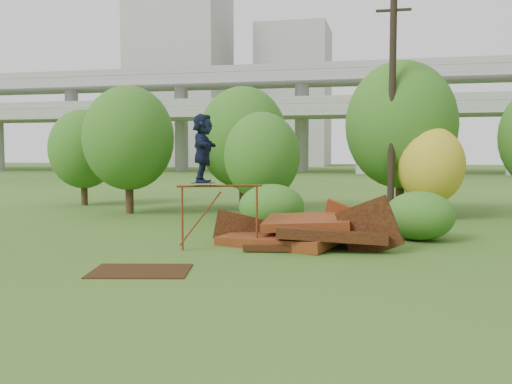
% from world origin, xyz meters
% --- Properties ---
extents(ground, '(240.00, 240.00, 0.00)m').
position_xyz_m(ground, '(0.00, 0.00, 0.00)').
color(ground, '#2D5116').
rests_on(ground, ground).
extents(scrap_pile, '(5.79, 2.99, 1.91)m').
position_xyz_m(scrap_pile, '(0.59, 2.29, 0.39)').
color(scrap_pile, '#51260E').
rests_on(scrap_pile, ground).
extents(grind_rail, '(2.25, 1.04, 1.84)m').
position_xyz_m(grind_rail, '(-1.69, 1.29, 1.30)').
color(grind_rail, maroon).
rests_on(grind_rail, ground).
extents(skateboard, '(0.69, 0.44, 0.07)m').
position_xyz_m(skateboard, '(-2.12, 1.10, 1.89)').
color(skateboard, black).
rests_on(skateboard, grind_rail).
extents(skater, '(0.89, 1.87, 1.94)m').
position_xyz_m(skater, '(-2.12, 1.10, 2.88)').
color(skater, black).
rests_on(skater, skateboard).
extents(flat_plate, '(2.54, 2.05, 0.03)m').
position_xyz_m(flat_plate, '(-2.60, -2.09, 0.01)').
color(flat_plate, black).
rests_on(flat_plate, ground).
extents(tree_0, '(4.06, 4.06, 5.73)m').
position_xyz_m(tree_0, '(-8.39, 9.47, 3.39)').
color(tree_0, black).
rests_on(tree_0, ground).
extents(tree_1, '(4.23, 4.23, 5.89)m').
position_xyz_m(tree_1, '(-3.80, 12.18, 3.45)').
color(tree_1, black).
rests_on(tree_1, ground).
extents(tree_2, '(3.13, 3.13, 4.41)m').
position_xyz_m(tree_2, '(-2.08, 8.61, 2.60)').
color(tree_2, black).
rests_on(tree_2, ground).
extents(tree_3, '(4.89, 4.89, 6.78)m').
position_xyz_m(tree_3, '(3.49, 11.86, 3.96)').
color(tree_3, black).
rests_on(tree_3, ground).
extents(tree_4, '(2.76, 2.76, 3.81)m').
position_xyz_m(tree_4, '(4.67, 10.29, 2.22)').
color(tree_4, black).
rests_on(tree_4, ground).
extents(tree_6, '(3.56, 3.56, 4.98)m').
position_xyz_m(tree_6, '(-12.48, 12.67, 2.92)').
color(tree_6, black).
rests_on(tree_6, ground).
extents(shrub_left, '(2.36, 2.18, 1.63)m').
position_xyz_m(shrub_left, '(-1.09, 5.73, 0.82)').
color(shrub_left, '#235216').
rests_on(shrub_left, ground).
extents(shrub_right, '(2.18, 2.00, 1.55)m').
position_xyz_m(shrub_right, '(3.94, 4.26, 0.77)').
color(shrub_right, '#235216').
rests_on(shrub_right, ground).
extents(utility_pole, '(1.40, 0.28, 9.18)m').
position_xyz_m(utility_pole, '(3.07, 9.73, 4.66)').
color(utility_pole, black).
rests_on(utility_pole, ground).
extents(freeway_overpass, '(160.00, 15.00, 13.70)m').
position_xyz_m(freeway_overpass, '(0.00, 62.92, 10.32)').
color(freeway_overpass, gray).
rests_on(freeway_overpass, ground).
extents(building_left, '(18.00, 16.00, 35.00)m').
position_xyz_m(building_left, '(-38.00, 95.00, 17.50)').
color(building_left, '#9E9E99').
rests_on(building_left, ground).
extents(building_right, '(14.00, 14.00, 28.00)m').
position_xyz_m(building_right, '(-16.00, 102.00, 14.00)').
color(building_right, '#9E9E99').
rests_on(building_right, ground).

